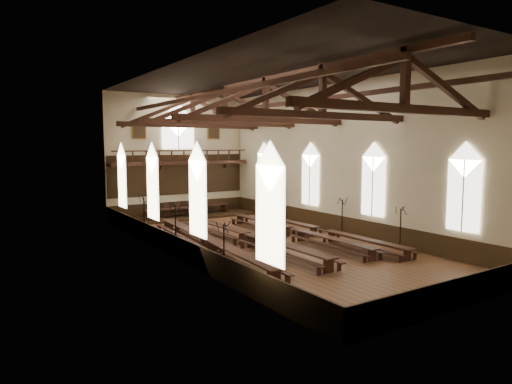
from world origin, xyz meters
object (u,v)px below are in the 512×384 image
at_px(refectory_row_a, 209,241).
at_px(candelabrum_right_near, 400,236).
at_px(candelabrum_right_far, 279,210).
at_px(candelabrum_left_mid, 176,238).
at_px(candelabrum_right_mid, 342,224).
at_px(candelabrum_left_near, 224,261).
at_px(high_table, 187,208).
at_px(dais, 187,217).
at_px(refectory_row_c, 294,231).
at_px(refectory_row_b, 247,236).
at_px(refectory_row_d, 322,231).
at_px(candelabrum_left_far, 144,225).

relative_size(refectory_row_a, candelabrum_right_near, 6.01).
height_order(refectory_row_a, candelabrum_right_far, candelabrum_right_far).
height_order(refectory_row_a, candelabrum_left_mid, candelabrum_left_mid).
bearing_deg(candelabrum_right_mid, candelabrum_left_near, -159.45).
height_order(high_table, candelabrum_left_mid, candelabrum_left_mid).
distance_m(dais, candelabrum_right_near, 17.76).
bearing_deg(refectory_row_c, high_table, 101.43).
bearing_deg(dais, refectory_row_a, -108.57).
bearing_deg(refectory_row_b, refectory_row_d, -10.70).
bearing_deg(candelabrum_left_near, refectory_row_d, 23.40).
relative_size(refectory_row_a, candelabrum_left_near, 5.82).
relative_size(refectory_row_a, candelabrum_right_far, 5.36).
distance_m(refectory_row_c, candelabrum_left_mid, 7.83).
relative_size(refectory_row_a, high_table, 1.91).
distance_m(refectory_row_c, candelabrum_right_mid, 3.42).
xyz_separation_m(dais, candelabrum_right_mid, (5.55, -12.13, 0.67)).
distance_m(candelabrum_right_near, candelabrum_right_mid, 4.73).
bearing_deg(candelabrum_left_far, refectory_row_b, -52.16).
distance_m(refectory_row_d, candelabrum_right_near, 4.94).
xyz_separation_m(candelabrum_left_mid, candelabrum_right_mid, (11.10, -1.29, -0.10)).
relative_size(candelabrum_left_near, candelabrum_right_near, 1.03).
bearing_deg(candelabrum_right_mid, candelabrum_left_mid, 173.38).
bearing_deg(candelabrum_right_mid, candelabrum_right_far, 90.00).
relative_size(candelabrum_right_near, candelabrum_right_mid, 0.99).
relative_size(dais, candelabrum_right_mid, 4.54).
relative_size(refectory_row_a, refectory_row_b, 1.03).
distance_m(refectory_row_c, refectory_row_d, 1.82).
relative_size(refectory_row_a, dais, 1.32).
distance_m(refectory_row_b, candelabrum_right_near, 8.76).
height_order(high_table, candelabrum_left_far, candelabrum_left_far).
xyz_separation_m(refectory_row_a, candelabrum_right_far, (9.40, 6.34, 0.26)).
xyz_separation_m(refectory_row_b, candelabrum_left_far, (-4.32, 5.56, 0.28)).
distance_m(refectory_row_a, candelabrum_left_far, 5.96).
xyz_separation_m(candelabrum_left_mid, candelabrum_left_far, (0.00, 5.09, -0.03)).
relative_size(candelabrum_right_mid, candelabrum_right_far, 0.90).
bearing_deg(candelabrum_right_far, refectory_row_b, -137.60).
relative_size(refectory_row_c, high_table, 1.77).
height_order(refectory_row_a, high_table, high_table).
distance_m(refectory_row_a, refectory_row_b, 2.62).
bearing_deg(refectory_row_a, refectory_row_d, -6.00).
bearing_deg(dais, candelabrum_right_mid, -65.40).
height_order(candelabrum_left_far, candelabrum_right_far, candelabrum_right_far).
bearing_deg(candelabrum_left_near, refectory_row_c, 32.96).
bearing_deg(candelabrum_right_far, refectory_row_a, -146.01).
height_order(refectory_row_a, refectory_row_c, refectory_row_a).
bearing_deg(refectory_row_d, dais, 107.10).
relative_size(refectory_row_b, candelabrum_right_near, 5.85).
xyz_separation_m(refectory_row_a, candelabrum_left_near, (-1.70, -4.83, 0.20)).
relative_size(high_table, candelabrum_right_near, 3.15).
height_order(refectory_row_b, candelabrum_left_far, candelabrum_left_far).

